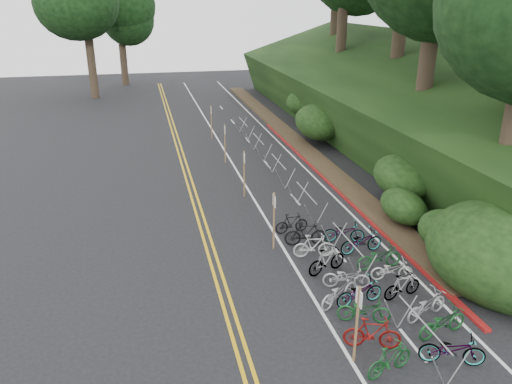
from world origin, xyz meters
TOP-DOWN VIEW (x-y plane):
  - ground at (0.00, 0.00)m, footprint 120.00×120.00m
  - road_markings at (0.63, 10.10)m, footprint 7.47×80.00m
  - red_curb at (5.70, 12.00)m, footprint 0.25×28.00m
  - embankment at (12.96, 19.04)m, footprint 14.30×48.14m
  - bike_rack_front at (3.04, -2.48)m, footprint 1.14×2.88m
  - bike_racks_rest at (3.00, 13.00)m, footprint 1.14×23.00m
  - signpost_near at (1.08, -2.24)m, footprint 0.08×0.40m
  - signposts_rest at (0.60, 14.00)m, footprint 0.08×18.40m
  - bike_front at (1.72, 0.56)m, footprint 1.43×1.89m
  - bike_valet at (3.06, 1.24)m, footprint 3.50×11.01m

SIDE VIEW (x-z plane):
  - ground at x=0.00m, z-range 0.00..0.00m
  - road_markings at x=0.63m, z-range 0.00..0.01m
  - red_curb at x=5.70m, z-range 0.00..0.10m
  - bike_front at x=1.72m, z-range 0.00..0.95m
  - bike_valet at x=3.06m, z-range -0.07..1.03m
  - bike_rack_front at x=3.04m, z-range 0.26..1.43m
  - bike_racks_rest at x=3.00m, z-range 0.27..1.44m
  - signpost_near at x=1.08m, z-range 0.18..2.66m
  - signposts_rest at x=0.60m, z-range 0.18..2.68m
  - embankment at x=12.96m, z-range -1.99..7.12m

